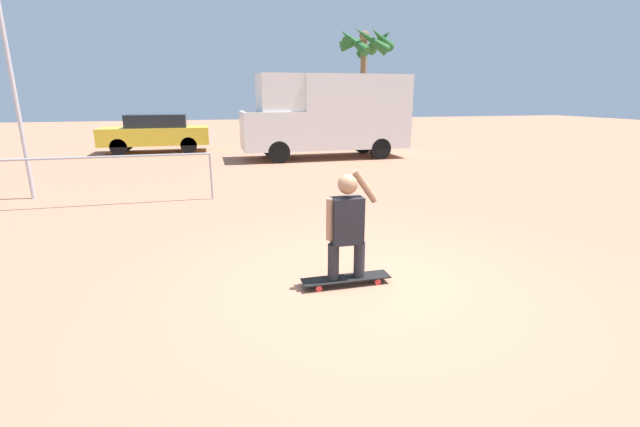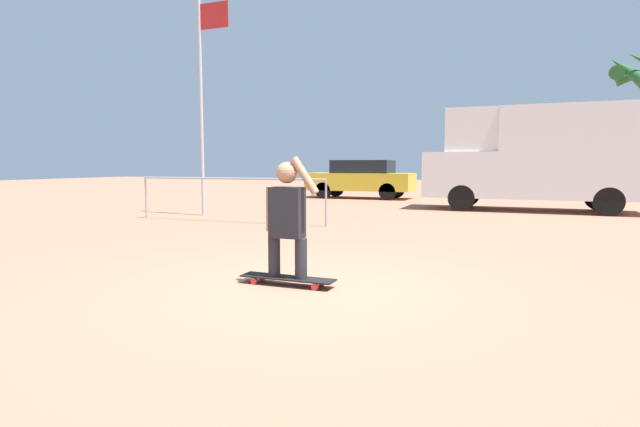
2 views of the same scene
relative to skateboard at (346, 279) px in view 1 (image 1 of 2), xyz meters
The scene contains 8 objects.
ground_plane 0.25m from the skateboard, ahead, with size 80.00×80.00×0.00m, color #A36B51.
skateboard is the anchor object (origin of this frame).
person_skateboarder 0.75m from the skateboard, behind, with size 0.65×0.24×1.38m.
camper_van 11.65m from the skateboard, 75.28° to the left, with size 6.19×2.11×3.06m.
parked_car_yellow 15.07m from the skateboard, 103.91° to the left, with size 4.32×1.72×1.56m.
palm_tree_near_van 20.66m from the skateboard, 69.03° to the left, with size 3.36×3.35×5.93m.
flagpole 9.01m from the skateboard, 130.83° to the left, with size 0.95×0.12×5.84m.
plaza_railing_segment 6.64m from the skateboard, 127.80° to the left, with size 5.05×0.05×1.08m.
Camera 1 is at (-1.81, -4.68, 2.30)m, focal length 24.00 mm.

